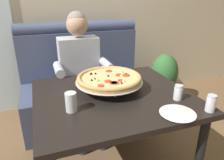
# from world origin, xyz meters

# --- Properties ---
(booth_bench) EXTENTS (1.43, 0.78, 1.13)m
(booth_bench) POSITION_xyz_m (0.00, 0.96, 0.40)
(booth_bench) COLOR #424C6B
(booth_bench) RESTS_ON ground_plane
(dining_table) EXTENTS (1.12, 0.98, 0.74)m
(dining_table) POSITION_xyz_m (0.00, 0.00, 0.65)
(dining_table) COLOR black
(dining_table) RESTS_ON ground_plane
(diner_main) EXTENTS (0.54, 0.64, 1.27)m
(diner_main) POSITION_xyz_m (-0.09, 0.69, 0.71)
(diner_main) COLOR #2D3342
(diner_main) RESTS_ON ground_plane
(pizza) EXTENTS (0.51, 0.51, 0.12)m
(pizza) POSITION_xyz_m (0.00, 0.09, 0.83)
(pizza) COLOR silver
(pizza) RESTS_ON dining_table
(shaker_parmesan) EXTENTS (0.06, 0.06, 0.11)m
(shaker_parmesan) POSITION_xyz_m (0.49, -0.43, 0.78)
(shaker_parmesan) COLOR white
(shaker_parmesan) RESTS_ON dining_table
(shaker_pepper_flakes) EXTENTS (0.06, 0.06, 0.11)m
(shaker_pepper_flakes) POSITION_xyz_m (0.39, -0.23, 0.78)
(shaker_pepper_flakes) COLOR white
(shaker_pepper_flakes) RESTS_ON dining_table
(plate_near_left) EXTENTS (0.22, 0.22, 0.02)m
(plate_near_left) POSITION_xyz_m (0.28, -0.39, 0.75)
(plate_near_left) COLOR white
(plate_near_left) RESTS_ON dining_table
(drinking_glass) EXTENTS (0.07, 0.07, 0.12)m
(drinking_glass) POSITION_xyz_m (-0.33, -0.14, 0.79)
(drinking_glass) COLOR silver
(drinking_glass) RESTS_ON dining_table
(potted_plant) EXTENTS (0.36, 0.36, 0.70)m
(potted_plant) POSITION_xyz_m (1.09, 0.97, 0.39)
(potted_plant) COLOR brown
(potted_plant) RESTS_ON ground_plane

